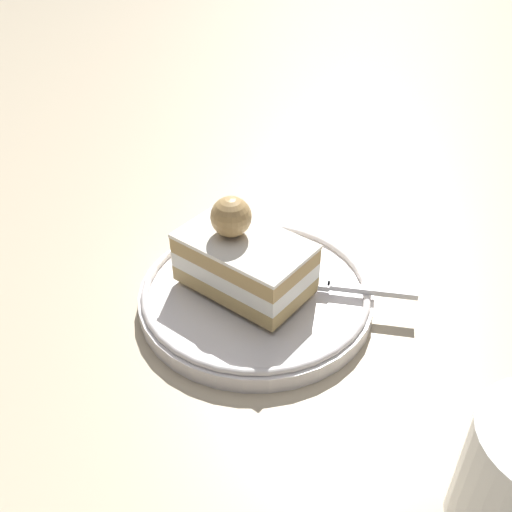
# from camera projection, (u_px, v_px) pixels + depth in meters

# --- Properties ---
(ground_plane) EXTENTS (2.40, 2.40, 0.00)m
(ground_plane) POSITION_uv_depth(u_px,v_px,m) (253.00, 281.00, 0.51)
(ground_plane) COLOR #BDAB8C
(dessert_plate) EXTENTS (0.19, 0.19, 0.02)m
(dessert_plate) POSITION_uv_depth(u_px,v_px,m) (256.00, 294.00, 0.49)
(dessert_plate) COLOR white
(dessert_plate) RESTS_ON ground_plane
(cake_slice) EXTENTS (0.06, 0.10, 0.08)m
(cake_slice) POSITION_uv_depth(u_px,v_px,m) (243.00, 258.00, 0.47)
(cake_slice) COLOR tan
(cake_slice) RESTS_ON dessert_plate
(fork) EXTENTS (0.06, 0.10, 0.00)m
(fork) POSITION_uv_depth(u_px,v_px,m) (340.00, 287.00, 0.47)
(fork) COLOR silver
(fork) RESTS_ON dessert_plate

